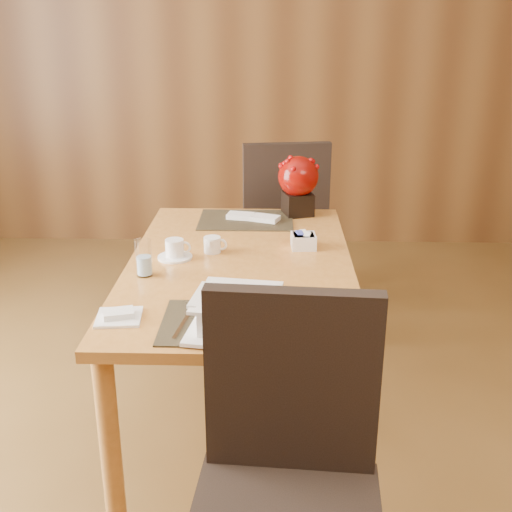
{
  "coord_description": "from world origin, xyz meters",
  "views": [
    {
      "loc": [
        0.13,
        -1.8,
        1.68
      ],
      "look_at": [
        0.07,
        0.35,
        0.87
      ],
      "focal_mm": 45.0,
      "sensor_mm": 36.0,
      "label": 1
    }
  ],
  "objects_px": {
    "dining_table": "(240,284)",
    "bread_plate": "(119,317)",
    "soup_setting": "(238,313)",
    "creamer_jug": "(212,245)",
    "far_chair": "(282,219)",
    "water_glass": "(144,258)",
    "sugar_caddy": "(303,241)",
    "near_chair": "(288,472)",
    "berry_decor": "(298,182)",
    "coffee_cup": "(175,250)"
  },
  "relations": [
    {
      "from": "soup_setting",
      "to": "creamer_jug",
      "type": "distance_m",
      "value": 0.72
    },
    {
      "from": "dining_table",
      "to": "creamer_jug",
      "type": "height_order",
      "value": "creamer_jug"
    },
    {
      "from": "dining_table",
      "to": "water_glass",
      "type": "bearing_deg",
      "value": -156.81
    },
    {
      "from": "creamer_jug",
      "to": "far_chair",
      "type": "bearing_deg",
      "value": 81.85
    },
    {
      "from": "dining_table",
      "to": "far_chair",
      "type": "xyz_separation_m",
      "value": [
        0.18,
        1.08,
        -0.06
      ]
    },
    {
      "from": "near_chair",
      "to": "far_chair",
      "type": "height_order",
      "value": "far_chair"
    },
    {
      "from": "creamer_jug",
      "to": "soup_setting",
      "type": "bearing_deg",
      "value": -69.09
    },
    {
      "from": "water_glass",
      "to": "far_chair",
      "type": "bearing_deg",
      "value": 66.37
    },
    {
      "from": "dining_table",
      "to": "berry_decor",
      "type": "relative_size",
      "value": 5.11
    },
    {
      "from": "bread_plate",
      "to": "berry_decor",
      "type": "bearing_deg",
      "value": 62.26
    },
    {
      "from": "bread_plate",
      "to": "coffee_cup",
      "type": "bearing_deg",
      "value": 79.64
    },
    {
      "from": "creamer_jug",
      "to": "berry_decor",
      "type": "xyz_separation_m",
      "value": [
        0.37,
        0.55,
        0.13
      ]
    },
    {
      "from": "sugar_caddy",
      "to": "berry_decor",
      "type": "distance_m",
      "value": 0.5
    },
    {
      "from": "soup_setting",
      "to": "creamer_jug",
      "type": "xyz_separation_m",
      "value": [
        -0.15,
        0.7,
        -0.03
      ]
    },
    {
      "from": "water_glass",
      "to": "near_chair",
      "type": "distance_m",
      "value": 1.08
    },
    {
      "from": "water_glass",
      "to": "sugar_caddy",
      "type": "bearing_deg",
      "value": 27.75
    },
    {
      "from": "soup_setting",
      "to": "bread_plate",
      "type": "height_order",
      "value": "soup_setting"
    },
    {
      "from": "creamer_jug",
      "to": "near_chair",
      "type": "bearing_deg",
      "value": -66.44
    },
    {
      "from": "dining_table",
      "to": "berry_decor",
      "type": "distance_m",
      "value": 0.75
    },
    {
      "from": "far_chair",
      "to": "creamer_jug",
      "type": "bearing_deg",
      "value": 64.41
    },
    {
      "from": "soup_setting",
      "to": "near_chair",
      "type": "distance_m",
      "value": 0.54
    },
    {
      "from": "berry_decor",
      "to": "bread_plate",
      "type": "bearing_deg",
      "value": -117.74
    },
    {
      "from": "creamer_jug",
      "to": "sugar_caddy",
      "type": "distance_m",
      "value": 0.39
    },
    {
      "from": "dining_table",
      "to": "near_chair",
      "type": "bearing_deg",
      "value": -80.58
    },
    {
      "from": "creamer_jug",
      "to": "far_chair",
      "type": "relative_size",
      "value": 0.09
    },
    {
      "from": "water_glass",
      "to": "creamer_jug",
      "type": "relative_size",
      "value": 1.56
    },
    {
      "from": "near_chair",
      "to": "creamer_jug",
      "type": "bearing_deg",
      "value": 108.55
    },
    {
      "from": "water_glass",
      "to": "near_chair",
      "type": "bearing_deg",
      "value": -59.63
    },
    {
      "from": "soup_setting",
      "to": "water_glass",
      "type": "distance_m",
      "value": 0.58
    },
    {
      "from": "soup_setting",
      "to": "water_glass",
      "type": "xyz_separation_m",
      "value": [
        -0.38,
        0.44,
        0.01
      ]
    },
    {
      "from": "coffee_cup",
      "to": "bread_plate",
      "type": "distance_m",
      "value": 0.57
    },
    {
      "from": "sugar_caddy",
      "to": "far_chair",
      "type": "bearing_deg",
      "value": 94.91
    },
    {
      "from": "coffee_cup",
      "to": "berry_decor",
      "type": "xyz_separation_m",
      "value": [
        0.52,
        0.62,
        0.13
      ]
    },
    {
      "from": "dining_table",
      "to": "bread_plate",
      "type": "xyz_separation_m",
      "value": [
        -0.37,
        -0.53,
        0.1
      ]
    },
    {
      "from": "creamer_jug",
      "to": "far_chair",
      "type": "xyz_separation_m",
      "value": [
        0.3,
        0.97,
        -0.19
      ]
    },
    {
      "from": "near_chair",
      "to": "far_chair",
      "type": "bearing_deg",
      "value": 94.07
    },
    {
      "from": "dining_table",
      "to": "bread_plate",
      "type": "distance_m",
      "value": 0.65
    },
    {
      "from": "creamer_jug",
      "to": "berry_decor",
      "type": "bearing_deg",
      "value": 65.05
    },
    {
      "from": "dining_table",
      "to": "soup_setting",
      "type": "bearing_deg",
      "value": -87.75
    },
    {
      "from": "berry_decor",
      "to": "far_chair",
      "type": "xyz_separation_m",
      "value": [
        -0.07,
        0.42,
        -0.32
      ]
    },
    {
      "from": "soup_setting",
      "to": "bread_plate",
      "type": "xyz_separation_m",
      "value": [
        -0.39,
        0.07,
        -0.05
      ]
    },
    {
      "from": "coffee_cup",
      "to": "bread_plate",
      "type": "xyz_separation_m",
      "value": [
        -0.1,
        -0.56,
        -0.03
      ]
    },
    {
      "from": "water_glass",
      "to": "bread_plate",
      "type": "xyz_separation_m",
      "value": [
        -0.01,
        -0.37,
        -0.07
      ]
    },
    {
      "from": "water_glass",
      "to": "near_chair",
      "type": "height_order",
      "value": "near_chair"
    },
    {
      "from": "berry_decor",
      "to": "dining_table",
      "type": "bearing_deg",
      "value": -110.96
    },
    {
      "from": "coffee_cup",
      "to": "water_glass",
      "type": "bearing_deg",
      "value": -115.34
    },
    {
      "from": "soup_setting",
      "to": "coffee_cup",
      "type": "relative_size",
      "value": 2.35
    },
    {
      "from": "sugar_caddy",
      "to": "berry_decor",
      "type": "xyz_separation_m",
      "value": [
        -0.01,
        0.48,
        0.14
      ]
    },
    {
      "from": "sugar_caddy",
      "to": "berry_decor",
      "type": "bearing_deg",
      "value": 91.08
    },
    {
      "from": "dining_table",
      "to": "coffee_cup",
      "type": "xyz_separation_m",
      "value": [
        -0.27,
        0.03,
        0.13
      ]
    }
  ]
}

